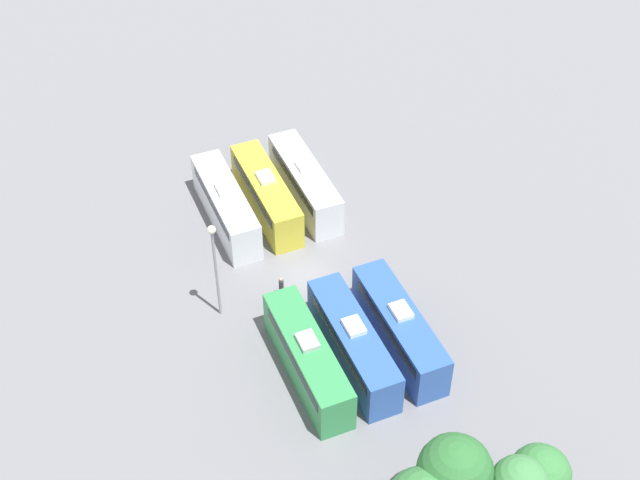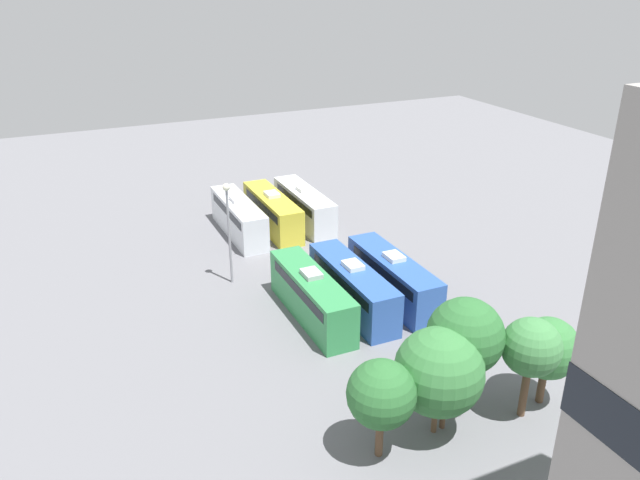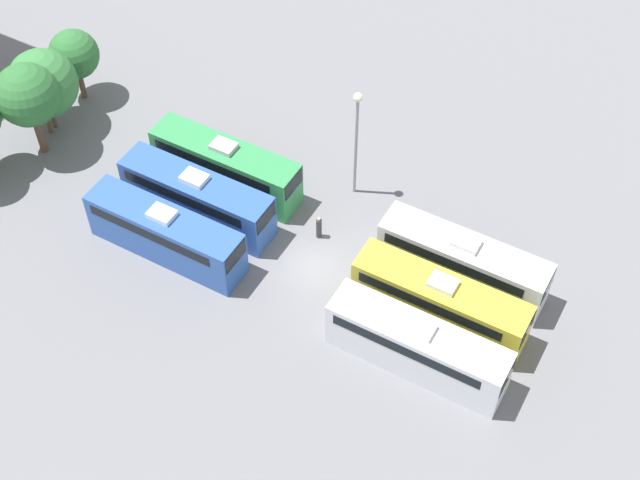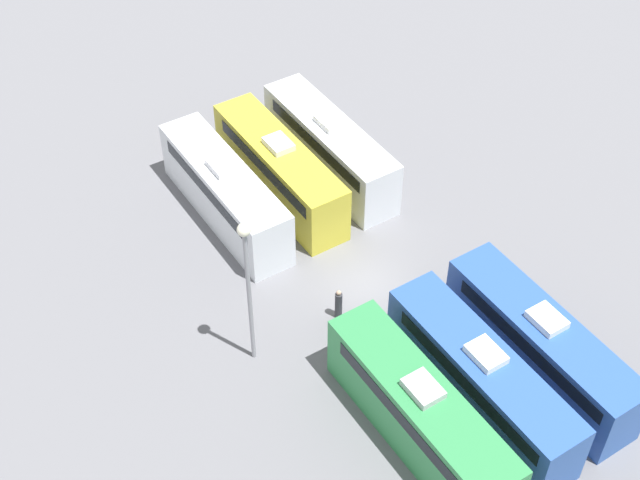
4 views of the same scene
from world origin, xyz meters
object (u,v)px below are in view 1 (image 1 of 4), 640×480
bus_5 (308,358)px  worker_person (281,288)px  tree_2 (455,472)px  bus_0 (305,182)px  bus_1 (266,194)px  light_pole (214,257)px  tree_0 (540,475)px  bus_4 (353,343)px  bus_2 (226,205)px  bus_3 (400,328)px

bus_5 → worker_person: 7.82m
tree_2 → bus_0: bearing=-96.2°
bus_0 → bus_1: same height
bus_1 → light_pole: light_pole is taller
tree_0 → bus_0: bearing=-87.1°
bus_0 → worker_person: 11.13m
bus_0 → tree_2: (3.26, 30.21, 3.11)m
bus_1 → bus_5: same height
bus_5 → bus_4: bearing=179.8°
bus_0 → bus_5: (6.74, 17.19, 0.00)m
bus_5 → bus_1: bearing=-101.1°
bus_1 → tree_0: size_ratio=1.91×
worker_person → bus_4: bearing=106.6°
bus_5 → worker_person: size_ratio=5.83×
bus_2 → bus_3: 18.30m
bus_4 → worker_person: 8.10m
bus_1 → bus_4: (0.01, 17.02, 0.00)m
light_pole → bus_0: bearing=-137.8°
bus_5 → light_pole: light_pole is taller
light_pole → bus_1: bearing=-127.1°
bus_2 → bus_5: bearing=90.4°
bus_0 → bus_2: size_ratio=1.00×
bus_1 → bus_2: 3.43m
bus_0 → bus_4: same height
bus_2 → light_pole: 10.58m
bus_5 → worker_person: bus_5 is taller
bus_0 → tree_2: 30.54m
bus_5 → tree_0: (-8.35, 14.37, 1.82)m
bus_1 → tree_2: tree_2 is taller
bus_2 → tree_2: 30.36m
bus_3 → tree_2: size_ratio=1.46×
light_pole → bus_5: bearing=115.3°
bus_1 → tree_0: (-5.03, 31.38, 1.82)m
bus_4 → bus_5: 3.31m
light_pole → tree_0: light_pole is taller
bus_2 → tree_2: size_ratio=1.46×
bus_1 → tree_2: size_ratio=1.46×
bus_3 → worker_person: (5.78, -7.66, -1.02)m
light_pole → worker_person: bearing=179.1°
bus_2 → light_pole: size_ratio=1.24×
bus_0 → light_pole: 14.55m
bus_0 → worker_person: size_ratio=5.83×
bus_4 → tree_0: 15.32m
worker_person → tree_2: 21.26m
light_pole → tree_0: (-12.03, 22.13, -1.99)m
bus_1 → light_pole: (7.00, 9.25, 3.81)m
bus_3 → tree_2: tree_2 is taller
bus_4 → worker_person: bearing=-73.4°
worker_person → tree_0: bearing=108.4°
tree_0 → bus_2: bearing=-74.9°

